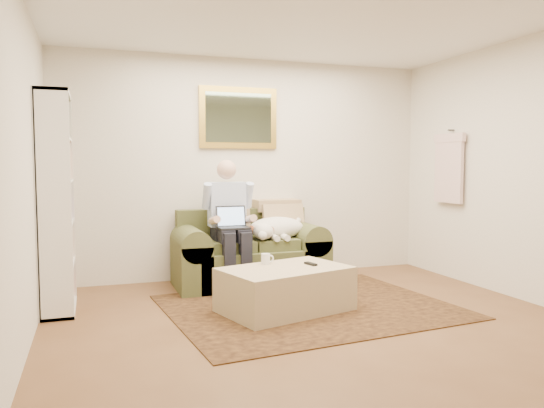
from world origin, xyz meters
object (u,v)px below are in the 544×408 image
ottoman (285,290)px  bookshelf (57,203)px  seated_man (231,225)px  sofa (249,259)px  coffee_mug (266,259)px  sleeping_dog (277,228)px  laptop (232,222)px

ottoman → bookshelf: 2.25m
seated_man → sofa: bearing=31.5°
seated_man → coffee_mug: seated_man is taller
bookshelf → ottoman: bearing=-20.6°
seated_man → coffee_mug: 0.86m
ottoman → sleeping_dog: bearing=74.6°
seated_man → sleeping_dog: size_ratio=2.04×
sofa → bookshelf: bearing=-167.3°
ottoman → seated_man: bearing=103.4°
sofa → ottoman: (-0.00, -1.18, -0.08)m
seated_man → sleeping_dog: bearing=7.1°
sofa → seated_man: bearing=-148.5°
sofa → ottoman: bearing=-90.2°
sleeping_dog → bookshelf: (-2.27, -0.36, 0.36)m
sofa → laptop: size_ratio=5.15×
sofa → sleeping_dog: (0.30, -0.08, 0.35)m
seated_man → laptop: 0.07m
ottoman → coffee_mug: bearing=119.1°
coffee_mug → bookshelf: bookshelf is taller
laptop → sleeping_dog: (0.55, 0.13, -0.10)m
sofa → sleeping_dog: bearing=-15.7°
laptop → ottoman: size_ratio=0.29×
sofa → bookshelf: 2.14m
ottoman → sofa: bearing=89.8°
seated_man → ottoman: 1.17m
sleeping_dog → coffee_mug: (-0.42, -0.89, -0.18)m
seated_man → bookshelf: 1.77m
laptop → ottoman: bearing=-75.8°
sofa → coffee_mug: 0.99m
seated_man → coffee_mug: size_ratio=14.01×
laptop → bookshelf: bookshelf is taller
laptop → bookshelf: size_ratio=0.16×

